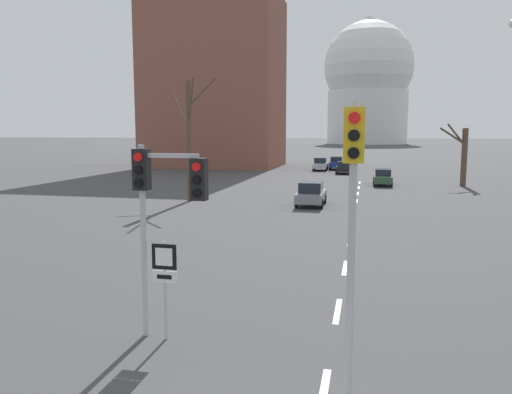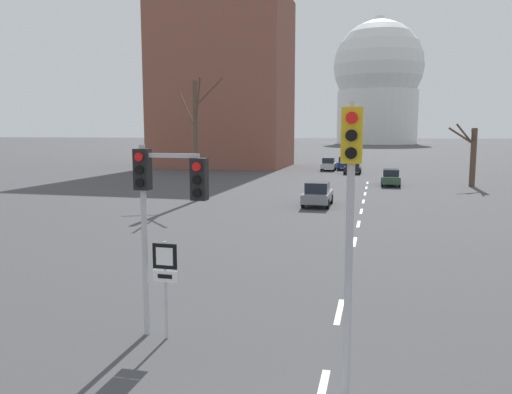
{
  "view_description": "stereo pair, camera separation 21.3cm",
  "coord_description": "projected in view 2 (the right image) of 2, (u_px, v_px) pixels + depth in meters",
  "views": [
    {
      "loc": [
        0.69,
        -5.5,
        4.89
      ],
      "look_at": [
        -1.73,
        5.28,
        3.45
      ],
      "focal_mm": 35.0,
      "sensor_mm": 36.0,
      "label": 1
    },
    {
      "loc": [
        0.89,
        -5.45,
        4.89
      ],
      "look_at": [
        -1.73,
        5.28,
        3.45
      ],
      "focal_mm": 35.0,
      "sensor_mm": 36.0,
      "label": 2
    }
  ],
  "objects": [
    {
      "name": "sedan_far_left",
      "position": [
        353.0,
        168.0,
        58.74
      ],
      "size": [
        1.95,
        3.82,
        1.44
      ],
      "color": "black",
      "rests_on": "ground_plane"
    },
    {
      "name": "lane_stripe_5",
      "position": [
        361.0,
        211.0,
        31.01
      ],
      "size": [
        0.16,
        2.0,
        0.01
      ],
      "primitive_type": "cube",
      "color": "silver",
      "rests_on": "ground_plane"
    },
    {
      "name": "traffic_signal_centre_tall",
      "position": [
        350.0,
        197.0,
        8.73
      ],
      "size": [
        0.36,
        0.34,
        5.41
      ],
      "color": "#B2B2B7",
      "rests_on": "ground_plane"
    },
    {
      "name": "lane_stripe_9",
      "position": [
        367.0,
        183.0,
        48.35
      ],
      "size": [
        0.16,
        2.0,
        0.01
      ],
      "primitive_type": "cube",
      "color": "silver",
      "rests_on": "ground_plane"
    },
    {
      "name": "bare_tree_left_near",
      "position": [
        196.0,
        137.0,
        35.11
      ],
      "size": [
        4.05,
        3.59,
        8.65
      ],
      "color": "brown",
      "rests_on": "ground_plane"
    },
    {
      "name": "lane_stripe_8",
      "position": [
        366.0,
        188.0,
        44.02
      ],
      "size": [
        0.16,
        2.0,
        0.01
      ],
      "primitive_type": "cube",
      "color": "silver",
      "rests_on": "ground_plane"
    },
    {
      "name": "route_sign_post",
      "position": [
        165.0,
        273.0,
        11.68
      ],
      "size": [
        0.6,
        0.08,
        2.36
      ],
      "color": "#B2B2B7",
      "rests_on": "ground_plane"
    },
    {
      "name": "apartment_block_left",
      "position": [
        224.0,
        82.0,
        70.28
      ],
      "size": [
        18.0,
        14.0,
        23.66
      ],
      "primitive_type": "cube",
      "color": "brown",
      "rests_on": "ground_plane"
    },
    {
      "name": "sedan_far_right",
      "position": [
        391.0,
        177.0,
        45.79
      ],
      "size": [
        1.7,
        4.52,
        1.52
      ],
      "color": "#2D4C33",
      "rests_on": "ground_plane"
    },
    {
      "name": "lane_stripe_4",
      "position": [
        358.0,
        224.0,
        26.68
      ],
      "size": [
        0.16,
        2.0,
        0.01
      ],
      "primitive_type": "cube",
      "color": "silver",
      "rests_on": "ground_plane"
    },
    {
      "name": "traffic_signal_near_left",
      "position": [
        163.0,
        193.0,
        11.58
      ],
      "size": [
        1.76,
        0.34,
        4.6
      ],
      "color": "#B2B2B7",
      "rests_on": "ground_plane"
    },
    {
      "name": "bare_tree_right_near",
      "position": [
        472.0,
        155.0,
        44.63
      ],
      "size": [
        2.49,
        1.85,
        5.68
      ],
      "color": "brown",
      "rests_on": "ground_plane"
    },
    {
      "name": "lane_stripe_7",
      "position": [
        365.0,
        194.0,
        39.68
      ],
      "size": [
        0.16,
        2.0,
        0.01
      ],
      "primitive_type": "cube",
      "color": "silver",
      "rests_on": "ground_plane"
    },
    {
      "name": "sedan_near_left",
      "position": [
        345.0,
        163.0,
        65.23
      ],
      "size": [
        1.77,
        4.53,
        1.7
      ],
      "color": "navy",
      "rests_on": "ground_plane"
    },
    {
      "name": "lane_stripe_6",
      "position": [
        363.0,
        201.0,
        35.35
      ],
      "size": [
        0.16,
        2.0,
        0.01
      ],
      "primitive_type": "cube",
      "color": "silver",
      "rests_on": "ground_plane"
    },
    {
      "name": "lane_stripe_1",
      "position": [
        339.0,
        311.0,
        13.67
      ],
      "size": [
        0.16,
        2.0,
        0.01
      ],
      "primitive_type": "cube",
      "color": "silver",
      "rests_on": "ground_plane"
    },
    {
      "name": "capitol_dome",
      "position": [
        378.0,
        83.0,
        204.76
      ],
      "size": [
        36.32,
        36.32,
        51.3
      ],
      "color": "silver",
      "rests_on": "ground_plane"
    },
    {
      "name": "lane_stripe_2",
      "position": [
        349.0,
        268.0,
        18.01
      ],
      "size": [
        0.16,
        2.0,
        0.01
      ],
      "primitive_type": "cube",
      "color": "silver",
      "rests_on": "ground_plane"
    },
    {
      "name": "sedan_near_right",
      "position": [
        318.0,
        194.0,
        33.18
      ],
      "size": [
        1.79,
        4.12,
        1.61
      ],
      "color": "slate",
      "rests_on": "ground_plane"
    },
    {
      "name": "lane_stripe_3",
      "position": [
        355.0,
        242.0,
        22.34
      ],
      "size": [
        0.16,
        2.0,
        0.01
      ],
      "primitive_type": "cube",
      "color": "silver",
      "rests_on": "ground_plane"
    },
    {
      "name": "sedan_mid_centre",
      "position": [
        329.0,
        164.0,
        63.49
      ],
      "size": [
        1.79,
        3.91,
        1.66
      ],
      "color": "#B7B7BC",
      "rests_on": "ground_plane"
    }
  ]
}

